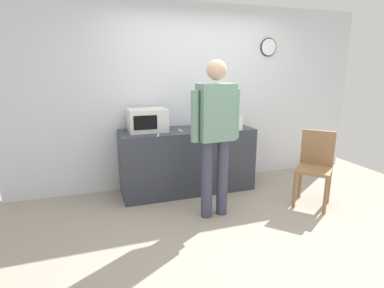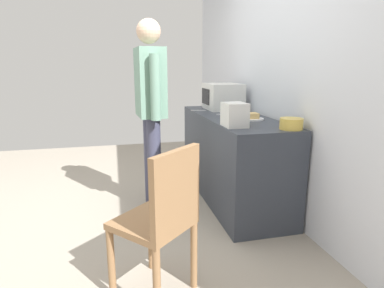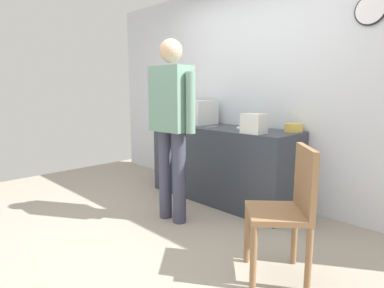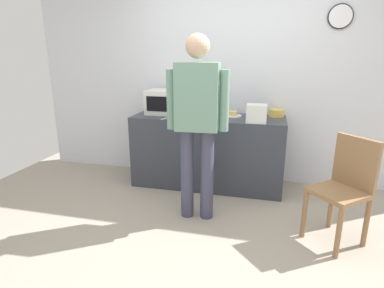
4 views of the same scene
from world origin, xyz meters
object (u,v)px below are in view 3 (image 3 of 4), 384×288
sandwich_plate (247,127)px  spoon_utensil (180,125)px  wooden_chair (288,206)px  salad_bowl (294,128)px  fork_utensil (212,126)px  microwave (194,112)px  person_standing (172,117)px  toaster (254,124)px

sandwich_plate → spoon_utensil: sandwich_plate is taller
sandwich_plate → wooden_chair: 1.56m
salad_bowl → fork_utensil: bearing=-164.8°
microwave → fork_utensil: 0.46m
person_standing → microwave: bearing=123.0°
fork_utensil → wooden_chair: wooden_chair is taller
salad_bowl → wooden_chair: (0.59, -1.14, -0.40)m
salad_bowl → wooden_chair: bearing=-62.7°
salad_bowl → toaster: bearing=-118.8°
sandwich_plate → toaster: (0.30, -0.29, 0.08)m
microwave → toaster: size_ratio=2.27×
salad_bowl → person_standing: (-0.75, -1.04, 0.13)m
toaster → fork_utensil: toaster is taller
fork_utensil → spoon_utensil: 0.40m
salad_bowl → spoon_utensil: salad_bowl is taller
microwave → wooden_chair: 2.23m
salad_bowl → person_standing: person_standing is taller
toaster → fork_utensil: 0.72m
spoon_utensil → person_standing: size_ratio=0.09×
microwave → salad_bowl: (1.34, 0.13, -0.11)m
salad_bowl → wooden_chair: salad_bowl is taller
salad_bowl → spoon_utensil: (-1.27, -0.44, -0.04)m
spoon_utensil → wooden_chair: size_ratio=0.18×
microwave → spoon_utensil: size_ratio=2.94×
salad_bowl → spoon_utensil: bearing=-160.8°
salad_bowl → toaster: 0.46m
sandwich_plate → fork_utensil: size_ratio=1.34×
microwave → wooden_chair: bearing=-27.7°
fork_utensil → sandwich_plate: bearing=19.2°
sandwich_plate → toaster: toaster is taller
wooden_chair → microwave: bearing=152.3°
microwave → toaster: microwave is taller
salad_bowl → fork_utensil: size_ratio=1.09×
microwave → fork_utensil: size_ratio=2.94×
sandwich_plate → spoon_utensil: (-0.75, -0.33, -0.02)m
toaster → person_standing: person_standing is taller
sandwich_plate → person_standing: person_standing is taller
salad_bowl → sandwich_plate: bearing=-168.0°
salad_bowl → fork_utensil: 0.95m
microwave → salad_bowl: bearing=5.4°
toaster → wooden_chair: bearing=-42.4°
spoon_utensil → person_standing: bearing=-48.9°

